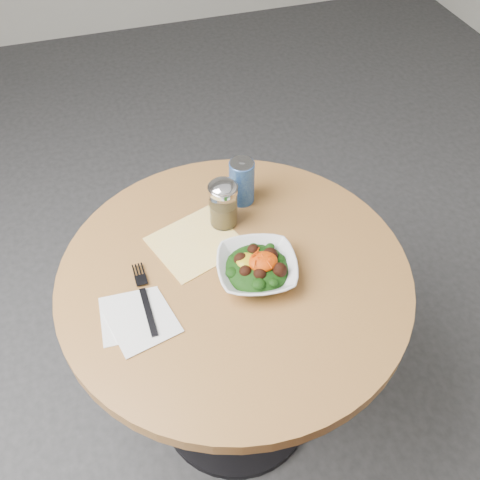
% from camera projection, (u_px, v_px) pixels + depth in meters
% --- Properties ---
extents(ground, '(6.00, 6.00, 0.00)m').
position_uv_depth(ground, '(236.00, 405.00, 1.91)').
color(ground, '#2D2D2F').
rests_on(ground, ground).
extents(table, '(0.90, 0.90, 0.75)m').
position_uv_depth(table, '(235.00, 316.00, 1.50)').
color(table, black).
rests_on(table, ground).
extents(cloth_napkin, '(0.27, 0.26, 0.00)m').
position_uv_depth(cloth_napkin, '(196.00, 243.00, 1.42)').
color(cloth_napkin, '#F2B20C').
rests_on(cloth_napkin, table).
extents(paper_napkins, '(0.18, 0.19, 0.00)m').
position_uv_depth(paper_napkins, '(137.00, 319.00, 1.25)').
color(paper_napkins, silver).
rests_on(paper_napkins, table).
extents(salad_bowl, '(0.23, 0.23, 0.07)m').
position_uv_depth(salad_bowl, '(257.00, 268.00, 1.33)').
color(salad_bowl, silver).
rests_on(salad_bowl, table).
extents(fork, '(0.03, 0.23, 0.00)m').
position_uv_depth(fork, '(145.00, 296.00, 1.29)').
color(fork, black).
rests_on(fork, table).
extents(spice_shaker, '(0.08, 0.08, 0.14)m').
position_uv_depth(spice_shaker, '(223.00, 204.00, 1.42)').
color(spice_shaker, silver).
rests_on(spice_shaker, table).
extents(beverage_can, '(0.07, 0.07, 0.14)m').
position_uv_depth(beverage_can, '(242.00, 182.00, 1.49)').
color(beverage_can, navy).
rests_on(beverage_can, table).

